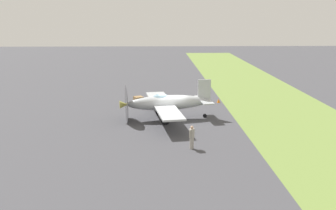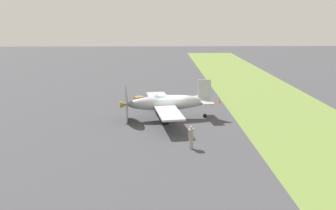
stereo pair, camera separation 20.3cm
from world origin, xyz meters
TOP-DOWN VIEW (x-y plane):
  - ground_plane at (0.00, 0.00)m, footprint 160.00×160.00m
  - grass_verge at (0.00, -11.32)m, footprint 120.00×11.00m
  - airplane_lead at (0.51, 0.55)m, footprint 10.73×8.53m
  - ground_crew_chief at (-7.07, -1.11)m, footprint 0.53×0.42m
  - supply_crate at (7.38, 3.44)m, footprint 1.21×1.21m
  - runway_marker_cone at (6.98, -5.38)m, footprint 0.36×0.36m

SIDE VIEW (x-z plane):
  - ground_plane at x=0.00m, z-range 0.00..0.00m
  - grass_verge at x=0.00m, z-range 0.00..0.01m
  - runway_marker_cone at x=6.98m, z-range 0.00..0.44m
  - supply_crate at x=7.38m, z-range 0.00..0.64m
  - ground_crew_chief at x=-7.07m, z-range 0.05..1.78m
  - airplane_lead at x=0.51m, z-range -0.31..3.49m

